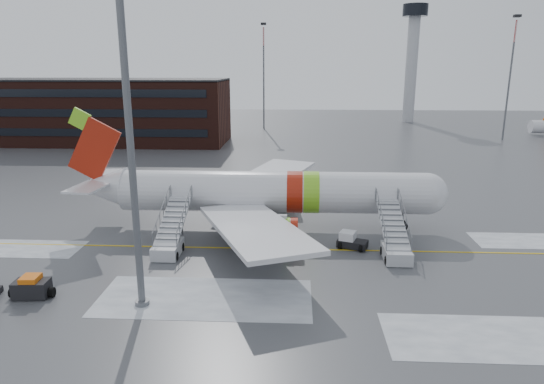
# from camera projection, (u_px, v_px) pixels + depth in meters

# --- Properties ---
(ground) EXTENTS (260.00, 260.00, 0.00)m
(ground) POSITION_uv_depth(u_px,v_px,m) (296.00, 245.00, 41.25)
(ground) COLOR #494C4F
(ground) RESTS_ON ground
(airliner) EXTENTS (35.03, 32.97, 11.18)m
(airliner) POSITION_uv_depth(u_px,v_px,m) (263.00, 192.00, 44.83)
(airliner) COLOR silver
(airliner) RESTS_ON ground
(airstair_fwd) EXTENTS (2.05, 7.70, 3.48)m
(airstair_fwd) POSITION_uv_depth(u_px,v_px,m) (395.00, 244.00, 38.58)
(airstair_fwd) COLOR #AEB0B5
(airstair_fwd) RESTS_ON ground
(airstair_aft) EXTENTS (2.05, 7.70, 3.48)m
(airstair_aft) POSITION_uv_depth(u_px,v_px,m) (170.00, 240.00, 39.46)
(airstair_aft) COLOR #B8BAC0
(airstair_aft) RESTS_ON ground
(pushback_tug) EXTENTS (2.73, 2.41, 1.39)m
(pushback_tug) POSITION_uv_depth(u_px,v_px,m) (351.00, 241.00, 40.49)
(pushback_tug) COLOR black
(pushback_tug) RESTS_ON ground
(baggage_tractor) EXTENTS (2.91, 1.47, 1.49)m
(baggage_tractor) POSITION_uv_depth(u_px,v_px,m) (32.00, 288.00, 31.84)
(baggage_tractor) COLOR black
(baggage_tractor) RESTS_ON ground
(light_mast_near) EXTENTS (1.20, 1.20, 26.09)m
(light_mast_near) POSITION_uv_depth(u_px,v_px,m) (126.00, 90.00, 27.55)
(light_mast_near) COLOR #595B60
(light_mast_near) RESTS_ON ground
(terminal_building) EXTENTS (62.00, 16.11, 12.30)m
(terminal_building) POSITION_uv_depth(u_px,v_px,m) (68.00, 111.00, 95.00)
(terminal_building) COLOR #3F1E16
(terminal_building) RESTS_ON ground
(control_tower) EXTENTS (6.40, 6.40, 30.00)m
(control_tower) POSITION_uv_depth(u_px,v_px,m) (413.00, 50.00, 126.80)
(control_tower) COLOR #B2B5BA
(control_tower) RESTS_ON ground
(light_mast_far_ne) EXTENTS (1.20, 1.20, 24.25)m
(light_mast_far_ne) POSITION_uv_depth(u_px,v_px,m) (511.00, 70.00, 95.58)
(light_mast_far_ne) COLOR #595B60
(light_mast_far_ne) RESTS_ON ground
(light_mast_far_n) EXTENTS (1.20, 1.20, 24.25)m
(light_mast_far_n) POSITION_uv_depth(u_px,v_px,m) (264.00, 70.00, 113.48)
(light_mast_far_n) COLOR #595B60
(light_mast_far_n) RESTS_ON ground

